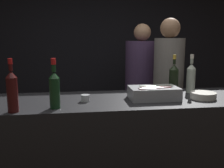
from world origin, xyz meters
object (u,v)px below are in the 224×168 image
Objects in this scene: bowl_white at (203,95)px; red_wine_bottle_burgundy at (54,88)px; white_wine_bottle at (191,77)px; person_in_hoodie at (141,86)px; champagne_bottle at (174,77)px; candle_votive at (85,98)px; red_wine_bottle_tall at (12,90)px; person_blond_tee at (168,89)px; ice_bin_with_bottles at (154,92)px.

bowl_white is 1.20m from red_wine_bottle_burgundy.
person_in_hoodie is (-0.23, 0.91, -0.24)m from white_wine_bottle.
champagne_bottle is (-0.15, 0.27, 0.11)m from bowl_white.
bowl_white is 2.96× the size of candle_votive.
white_wine_bottle is (0.97, 0.20, 0.12)m from candle_votive.
white_wine_bottle is (1.46, 0.43, -0.01)m from red_wine_bottle_tall.
champagne_bottle is at bearing -46.43° from person_blond_tee.
white_wine_bottle is 0.49m from person_blond_tee.
bowl_white is at bearing 7.40° from red_wine_bottle_tall.
red_wine_bottle_tall is at bearing -160.51° from champagne_bottle.
candle_votive is 0.86m from champagne_bottle.
ice_bin_with_bottles is 0.23× the size of person_in_hoodie.
red_wine_bottle_burgundy is 1.01× the size of white_wine_bottle.
bowl_white is at bearing -61.02° from champagne_bottle.
red_wine_bottle_tall is 1.39m from champagne_bottle.
person_in_hoodie is at bearing 103.86° from white_wine_bottle.
ice_bin_with_bottles is 0.81m from red_wine_bottle_burgundy.
champagne_bottle is 0.16m from white_wine_bottle.
ice_bin_with_bottles is 0.41m from bowl_white.
champagne_bottle reaches higher than bowl_white.
red_wine_bottle_burgundy reaches higher than candle_votive.
person_blond_tee reaches higher than ice_bin_with_bottles.
white_wine_bottle is at bearing 89.98° from bowl_white.
person_blond_tee is at bearing 31.86° from red_wine_bottle_tall.
red_wine_bottle_burgundy is 1.03× the size of champagne_bottle.
person_in_hoodie is (0.74, 1.11, -0.13)m from candle_votive.
person_in_hoodie reaches higher than candle_votive.
ice_bin_with_bottles is 0.35m from champagne_bottle.
person_in_hoodie reaches higher than red_wine_bottle_tall.
bowl_white and candle_votive have the same top height.
bowl_white is (0.41, -0.04, -0.03)m from ice_bin_with_bottles.
champagne_bottle is 0.99× the size of white_wine_bottle.
red_wine_bottle_burgundy is (-0.78, -0.17, 0.09)m from ice_bin_with_bottles.
candle_votive is 0.20× the size of champagne_bottle.
person_blond_tee is (0.18, -0.46, 0.04)m from person_in_hoodie.
ice_bin_with_bottles is 1.91× the size of bowl_white.
person_in_hoodie is at bearing 53.12° from red_wine_bottle_burgundy.
ice_bin_with_bottles is 0.56m from candle_votive.
white_wine_bottle is (0.41, 0.20, 0.09)m from ice_bin_with_bottles.
ice_bin_with_bottles is 5.64× the size of candle_votive.
red_wine_bottle_tall is at bearing -96.10° from person_in_hoodie.
ice_bin_with_bottles is at bearing 12.42° from red_wine_bottle_tall.
red_wine_bottle_burgundy is at bearing -158.69° from champagne_bottle.
bowl_white is at bearing 6.30° from red_wine_bottle_burgundy.
person_in_hoodie is at bearing 94.79° from champagne_bottle.
red_wine_bottle_tall is 0.21× the size of person_in_hoodie.
champagne_bottle is at bearing 42.18° from ice_bin_with_bottles.
ice_bin_with_bottles is 0.75m from person_blond_tee.
candle_votive is 0.19× the size of red_wine_bottle_tall.
person_in_hoodie is (1.23, 1.34, -0.25)m from red_wine_bottle_tall.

